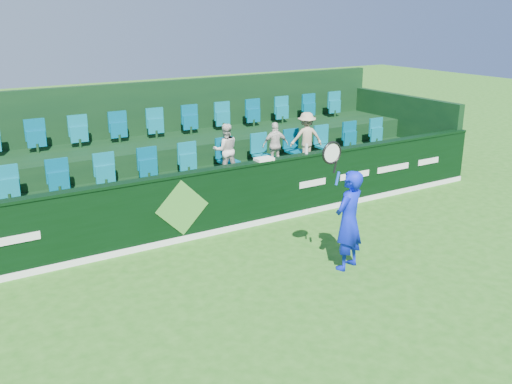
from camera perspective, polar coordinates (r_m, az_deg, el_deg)
ground at (r=8.18m, az=4.57°, el=-14.00°), size 60.00×60.00×0.00m
sponsor_hoarding at (r=11.05m, az=-7.61°, el=-1.55°), size 16.00×0.25×1.35m
stand_tier_front at (r=12.10m, az=-9.72°, el=-1.30°), size 16.00×2.00×0.80m
stand_tier_back at (r=13.74m, az=-12.78°, el=1.90°), size 16.00×1.80×1.30m
stand_rear at (r=14.01m, az=-13.54°, el=4.55°), size 16.00×4.10×2.60m
seat_row_front at (r=12.25m, az=-10.60°, el=2.32°), size 13.50×0.50×0.60m
seat_row_back at (r=13.79m, az=-13.47°, el=5.99°), size 13.50×0.50×0.60m
tennis_player at (r=9.83m, az=9.23°, el=-2.74°), size 1.10×0.60×2.37m
spectator_left at (r=12.51m, az=-3.05°, el=4.24°), size 0.65×0.56×1.16m
spectator_middle at (r=13.17m, az=1.95°, el=4.72°), size 0.66×0.40×1.06m
spectator_right at (r=13.65m, az=5.05°, el=5.45°), size 0.89×0.68×1.21m
towel at (r=11.71m, az=0.81°, el=3.32°), size 0.38×0.24×0.06m
drinks_bottle at (r=12.28m, az=5.07°, el=4.33°), size 0.07×0.07×0.22m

